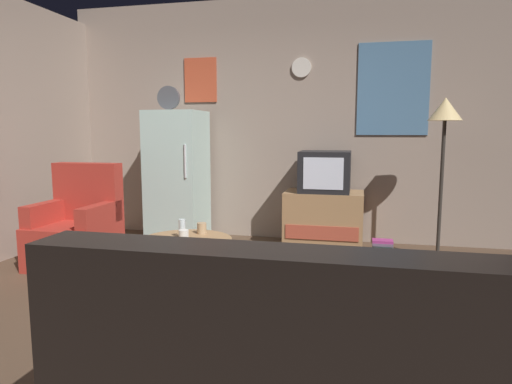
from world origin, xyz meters
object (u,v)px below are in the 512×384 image
standing_lamp (445,122)px  mug_ceramic_tan (202,228)px  armchair (77,229)px  wine_glass (182,229)px  remote_control (194,242)px  tv_stand (324,220)px  coffee_table (186,266)px  fridge (177,176)px  crt_tv (325,172)px  mug_ceramic_white (184,236)px  book_stack (382,247)px

standing_lamp → mug_ceramic_tan: (-2.04, -1.24, -0.88)m
armchair → wine_glass: bearing=-20.7°
remote_control → armchair: armchair is taller
tv_stand → coffee_table: bearing=-119.3°
wine_glass → mug_ceramic_tan: wine_glass is taller
fridge → remote_control: bearing=-63.8°
armchair → crt_tv: bearing=27.3°
tv_stand → mug_ceramic_tan: 1.72m
standing_lamp → coffee_table: bearing=-145.2°
fridge → armchair: 1.31m
tv_stand → crt_tv: crt_tv is taller
crt_tv → remote_control: crt_tv is taller
coffee_table → mug_ceramic_white: mug_ceramic_white is taller
mug_ceramic_white → mug_ceramic_tan: 0.29m
standing_lamp → mug_ceramic_tan: size_ratio=17.67×
wine_glass → standing_lamp: bearing=33.6°
tv_stand → armchair: (-2.25, -1.16, 0.03)m
fridge → mug_ceramic_white: fridge is taller
wine_glass → crt_tv: bearing=58.9°
wine_glass → book_stack: size_ratio=0.71×
mug_ceramic_white → mug_ceramic_tan: size_ratio=1.00×
mug_ceramic_tan → tv_stand: bearing=58.8°
fridge → tv_stand: 1.74m
fridge → mug_ceramic_tan: size_ratio=19.67×
tv_stand → mug_ceramic_tan: (-0.88, -1.46, 0.17)m
standing_lamp → coffee_table: size_ratio=2.21×
remote_control → book_stack: bearing=75.8°
standing_lamp → wine_glass: size_ratio=10.60×
wine_glass → armchair: (-1.26, 0.48, -0.17)m
fridge → crt_tv: bearing=1.8°
fridge → standing_lamp: 2.90m
mug_ceramic_white → coffee_table: bearing=100.1°
tv_stand → standing_lamp: bearing=-10.8°
crt_tv → wine_glass: bearing=-121.1°
standing_lamp → book_stack: 1.39m
tv_stand → mug_ceramic_tan: tv_stand is taller
crt_tv → book_stack: bearing=-13.3°
mug_ceramic_white → mug_ceramic_tan: same height
standing_lamp → armchair: bearing=-164.5°
fridge → mug_ceramic_white: (0.75, -1.70, -0.28)m
mug_ceramic_tan → armchair: size_ratio=0.09×
fridge → wine_glass: bearing=-66.3°
wine_glass → armchair: size_ratio=0.16×
armchair → mug_ceramic_white: bearing=-23.9°
coffee_table → book_stack: coffee_table is taller
wine_glass → tv_stand: bearing=59.1°
fridge → armchair: (-0.57, -1.11, -0.42)m
wine_glass → mug_ceramic_tan: (0.10, 0.18, -0.03)m
crt_tv → standing_lamp: (1.15, -0.22, 0.52)m
tv_stand → mug_ceramic_white: 1.99m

